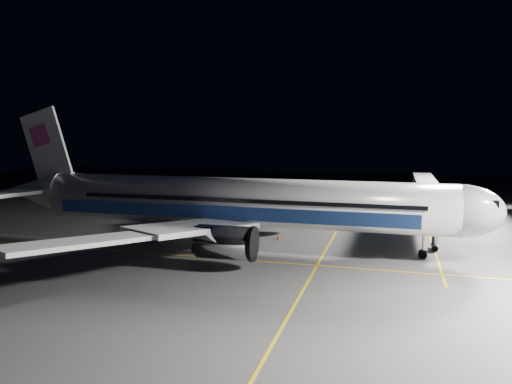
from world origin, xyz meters
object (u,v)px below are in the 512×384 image
at_px(airliner, 232,203).
at_px(jet_bridge, 428,195).
at_px(safety_cone_b, 217,227).
at_px(safety_cone_a, 278,237).
at_px(safety_cone_c, 217,219).
at_px(baggage_tug, 207,215).

relative_size(airliner, jet_bridge, 1.79).
height_order(airliner, jet_bridge, airliner).
height_order(airliner, safety_cone_b, airliner).
distance_m(airliner, safety_cone_a, 8.22).
distance_m(jet_bridge, safety_cone_a, 23.18).
bearing_deg(safety_cone_b, safety_cone_c, 110.29).
distance_m(airliner, safety_cone_c, 16.35).
bearing_deg(jet_bridge, safety_cone_a, -144.19).
xyz_separation_m(airliner, safety_cone_a, (4.61, 4.73, -4.89)).
height_order(jet_bridge, safety_cone_b, jet_bridge).
relative_size(jet_bridge, safety_cone_a, 61.86).
height_order(safety_cone_b, safety_cone_c, safety_cone_c).
xyz_separation_m(jet_bridge, safety_cone_a, (-18.47, -13.32, -4.30)).
relative_size(airliner, baggage_tug, 23.58).
relative_size(safety_cone_b, safety_cone_c, 0.95).
distance_m(airliner, baggage_tug, 17.22).
bearing_deg(safety_cone_b, safety_cone_a, -22.83).
bearing_deg(safety_cone_c, baggage_tug, 170.40).
bearing_deg(safety_cone_a, baggage_tug, 144.15).
bearing_deg(jet_bridge, safety_cone_b, -161.70).
bearing_deg(safety_cone_a, airliner, -134.25).
distance_m(airliner, safety_cone_b, 11.20).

